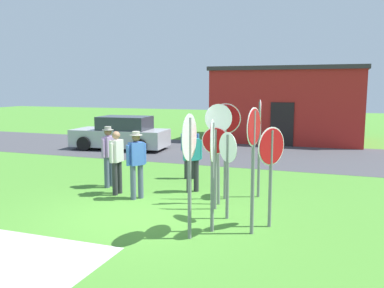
% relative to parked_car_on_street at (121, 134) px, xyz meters
% --- Properties ---
extents(ground_plane, '(80.00, 80.00, 0.00)m').
position_rel_parked_car_on_street_xyz_m(ground_plane, '(5.24, -8.42, -0.69)').
color(ground_plane, '#47842D').
extents(street_asphalt, '(60.00, 6.40, 0.01)m').
position_rel_parked_car_on_street_xyz_m(street_asphalt, '(5.24, 0.74, -0.68)').
color(street_asphalt, '#424247').
rests_on(street_asphalt, ground).
extents(concrete_path, '(3.20, 2.40, 0.01)m').
position_rel_parked_car_on_street_xyz_m(concrete_path, '(4.21, -11.40, -0.69)').
color(concrete_path, '#ADAAA3').
rests_on(concrete_path, ground).
extents(building_background, '(7.57, 5.39, 3.84)m').
position_rel_parked_car_on_street_xyz_m(building_background, '(6.78, 6.10, 1.24)').
color(building_background, '#B2231E').
rests_on(building_background, ground).
extents(parked_car_on_street, '(4.43, 2.28, 1.51)m').
position_rel_parked_car_on_street_xyz_m(parked_car_on_street, '(0.00, 0.00, 0.00)').
color(parked_car_on_street, '#A5A8AD').
rests_on(parked_car_on_street, ground).
extents(stop_sign_far_back, '(0.07, 0.87, 2.37)m').
position_rel_parked_car_on_street_xyz_m(stop_sign_far_back, '(6.75, -9.37, 0.95)').
color(stop_sign_far_back, slate).
rests_on(stop_sign_far_back, ground).
extents(stop_sign_rear_left, '(0.12, 0.73, 2.47)m').
position_rel_parked_car_on_street_xyz_m(stop_sign_rear_left, '(7.80, -8.72, 0.99)').
color(stop_sign_rear_left, slate).
rests_on(stop_sign_rear_left, ground).
extents(stop_sign_rear_right, '(0.16, 0.63, 2.52)m').
position_rel_parked_car_on_street_xyz_m(stop_sign_rear_right, '(7.43, -6.00, 0.99)').
color(stop_sign_rear_right, slate).
rests_on(stop_sign_rear_right, ground).
extents(stop_sign_leaning_right, '(0.59, 0.40, 2.44)m').
position_rel_parked_car_on_street_xyz_m(stop_sign_leaning_right, '(6.61, -6.96, 0.95)').
color(stop_sign_leaning_right, slate).
rests_on(stop_sign_leaning_right, ground).
extents(stop_sign_leaning_left, '(0.50, 0.43, 1.89)m').
position_rel_parked_car_on_street_xyz_m(stop_sign_leaning_left, '(7.11, -7.98, 0.58)').
color(stop_sign_leaning_left, slate).
rests_on(stop_sign_leaning_left, ground).
extents(stop_sign_center_cluster, '(0.41, 0.68, 2.06)m').
position_rel_parked_car_on_street_xyz_m(stop_sign_center_cluster, '(8.06, -8.19, 0.72)').
color(stop_sign_center_cluster, slate).
rests_on(stop_sign_center_cluster, ground).
extents(stop_sign_nearest, '(0.74, 0.21, 2.44)m').
position_rel_parked_car_on_street_xyz_m(stop_sign_nearest, '(6.66, -6.49, 0.98)').
color(stop_sign_nearest, slate).
rests_on(stop_sign_nearest, ground).
extents(stop_sign_tallest, '(0.18, 0.81, 2.24)m').
position_rel_parked_car_on_street_xyz_m(stop_sign_tallest, '(7.03, -8.86, 0.85)').
color(stop_sign_tallest, slate).
rests_on(stop_sign_tallest, ground).
extents(stop_sign_low_front, '(0.62, 0.15, 1.94)m').
position_rel_parked_car_on_street_xyz_m(stop_sign_low_front, '(6.67, -7.41, 0.60)').
color(stop_sign_low_front, slate).
rests_on(stop_sign_low_front, ground).
extents(person_with_sunhat, '(0.32, 0.57, 1.74)m').
position_rel_parked_car_on_street_xyz_m(person_with_sunhat, '(3.21, -6.38, 0.30)').
color(person_with_sunhat, '#4C5670').
rests_on(person_with_sunhat, ground).
extents(person_in_dark_shirt, '(0.38, 0.50, 1.74)m').
position_rel_parked_car_on_street_xyz_m(person_in_dark_shirt, '(4.54, -7.23, 0.30)').
color(person_in_dark_shirt, '#4C5670').
rests_on(person_in_dark_shirt, ground).
extents(person_in_teal, '(0.55, 0.31, 1.69)m').
position_rel_parked_car_on_street_xyz_m(person_in_teal, '(5.02, -4.60, 0.26)').
color(person_in_teal, '#2D2D33').
rests_on(person_in_teal, ground).
extents(person_on_left, '(0.42, 0.44, 1.69)m').
position_rel_parked_car_on_street_xyz_m(person_on_left, '(5.64, -6.10, 0.26)').
color(person_on_left, '#2D2D33').
rests_on(person_on_left, ground).
extents(person_holding_notes, '(0.23, 0.57, 1.69)m').
position_rel_parked_car_on_street_xyz_m(person_holding_notes, '(3.83, -7.01, 0.26)').
color(person_holding_notes, '#2D2D33').
rests_on(person_holding_notes, ground).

